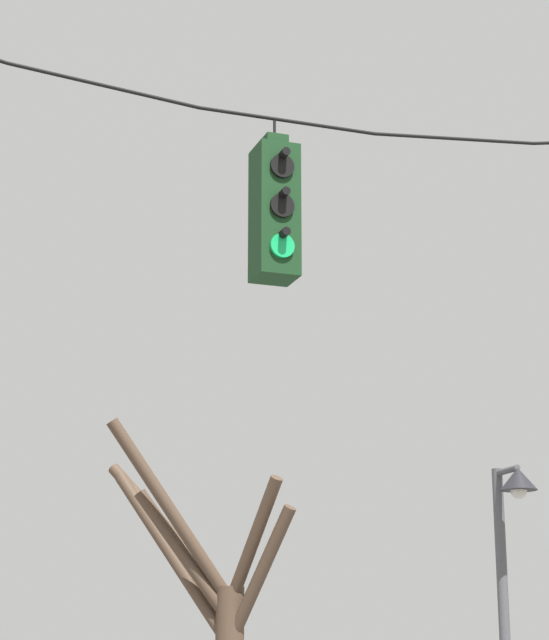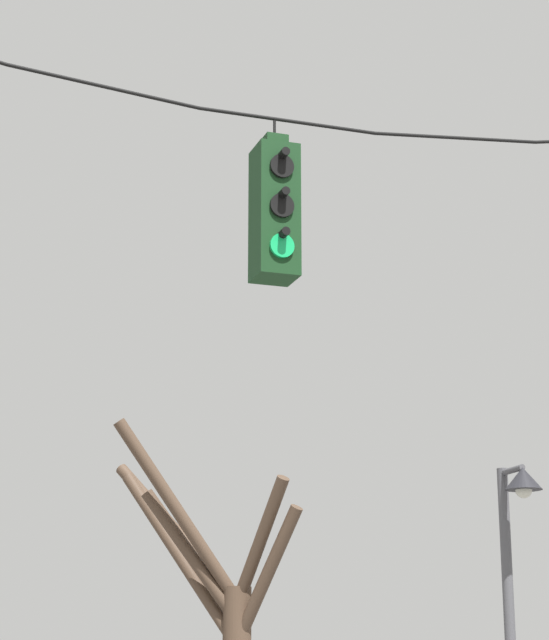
# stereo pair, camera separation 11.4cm
# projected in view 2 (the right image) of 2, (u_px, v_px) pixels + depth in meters

# --- Properties ---
(span_wire) EXTENTS (10.89, 0.03, 0.84)m
(span_wire) POSITION_uv_depth(u_px,v_px,m) (289.00, 91.00, 10.45)
(span_wire) COLOR black
(traffic_light_near_right_pole) EXTENTS (0.34, 0.58, 1.38)m
(traffic_light_near_right_pole) POSITION_uv_depth(u_px,v_px,m) (274.00, 211.00, 10.12)
(traffic_light_near_right_pole) COLOR #143819
(street_lamp) EXTENTS (0.41, 0.71, 4.22)m
(street_lamp) POSITION_uv_depth(u_px,v_px,m) (517.00, 582.00, 13.39)
(street_lamp) COLOR #515156
(street_lamp) RESTS_ON ground_plane
(bare_tree) EXTENTS (2.51, 2.86, 5.47)m
(bare_tree) POSITION_uv_depth(u_px,v_px,m) (219.00, 623.00, 17.42)
(bare_tree) COLOR brown
(bare_tree) RESTS_ON ground_plane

